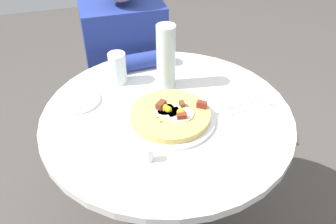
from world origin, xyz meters
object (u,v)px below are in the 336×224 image
object	(u,v)px
bread_plate	(78,100)
salt_shaker	(149,154)
water_bottle	(166,57)
person_seated	(128,83)
dining_table	(167,150)
water_glass	(118,68)
fork	(245,103)
pizza_plate	(169,119)
breakfast_pizza	(170,114)
knife	(250,109)

from	to	relation	value
bread_plate	salt_shaker	bearing A→B (deg)	116.96
water_bottle	person_seated	bearing A→B (deg)	-78.57
dining_table	water_glass	size ratio (longest dim) A/B	7.04
salt_shaker	fork	bearing A→B (deg)	-155.84
person_seated	pizza_plate	size ratio (longest dim) A/B	3.65
fork	person_seated	bearing A→B (deg)	-68.57
breakfast_pizza	knife	xyz separation A→B (m)	(-0.29, 0.02, -0.02)
breakfast_pizza	bread_plate	xyz separation A→B (m)	(0.29, -0.19, -0.02)
dining_table	fork	size ratio (longest dim) A/B	4.93
pizza_plate	salt_shaker	distance (m)	0.20
dining_table	water_bottle	bearing A→B (deg)	-104.18
breakfast_pizza	water_bottle	distance (m)	0.24
fork	breakfast_pizza	bearing A→B (deg)	-3.64
dining_table	fork	bearing A→B (deg)	174.29
dining_table	person_seated	world-z (taller)	person_seated
bread_plate	knife	world-z (taller)	bread_plate
bread_plate	water_bottle	size ratio (longest dim) A/B	0.64
breakfast_pizza	water_glass	xyz separation A→B (m)	(0.13, -0.28, 0.04)
person_seated	pizza_plate	distance (m)	0.69
salt_shaker	knife	bearing A→B (deg)	-160.42
breakfast_pizza	knife	size ratio (longest dim) A/B	1.52
breakfast_pizza	salt_shaker	size ratio (longest dim) A/B	5.56
pizza_plate	water_glass	xyz separation A→B (m)	(0.13, -0.28, 0.06)
water_bottle	salt_shaker	world-z (taller)	water_bottle
bread_plate	water_glass	xyz separation A→B (m)	(-0.17, -0.09, 0.06)
pizza_plate	water_bottle	xyz separation A→B (m)	(-0.05, -0.21, 0.12)
breakfast_pizza	water_glass	size ratio (longest dim) A/B	2.18
fork	dining_table	bearing A→B (deg)	-11.98
dining_table	person_seated	xyz separation A→B (m)	(0.04, -0.60, -0.07)
person_seated	breakfast_pizza	world-z (taller)	person_seated
bread_plate	water_glass	size ratio (longest dim) A/B	1.28
pizza_plate	fork	bearing A→B (deg)	-177.42
pizza_plate	breakfast_pizza	distance (m)	0.02
bread_plate	person_seated	bearing A→B (deg)	-119.31
breakfast_pizza	water_bottle	xyz separation A→B (m)	(-0.04, -0.21, 0.10)
dining_table	water_glass	xyz separation A→B (m)	(0.13, -0.24, 0.24)
pizza_plate	person_seated	bearing A→B (deg)	-86.40
fork	water_bottle	size ratio (longest dim) A/B	0.72
dining_table	salt_shaker	world-z (taller)	salt_shaker
water_bottle	salt_shaker	bearing A→B (deg)	67.39
water_bottle	knife	bearing A→B (deg)	136.67
pizza_plate	bread_plate	xyz separation A→B (m)	(0.29, -0.19, -0.00)
person_seated	fork	size ratio (longest dim) A/B	6.31
pizza_plate	water_glass	bearing A→B (deg)	-65.85
person_seated	bread_plate	bearing A→B (deg)	60.69
person_seated	salt_shaker	world-z (taller)	person_seated
dining_table	bread_plate	xyz separation A→B (m)	(0.30, -0.15, 0.19)
breakfast_pizza	dining_table	bearing A→B (deg)	-93.10
dining_table	pizza_plate	size ratio (longest dim) A/B	2.86
knife	water_bottle	distance (m)	0.36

